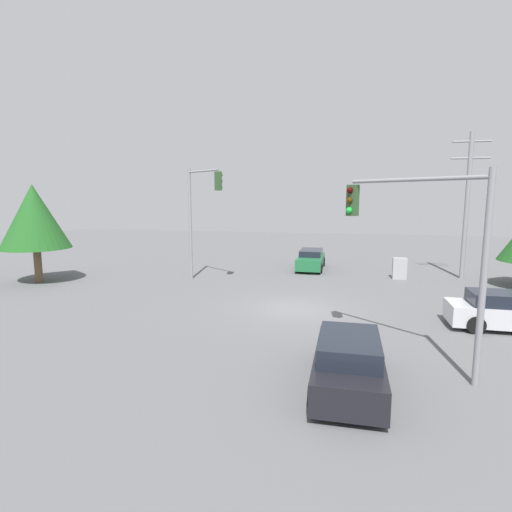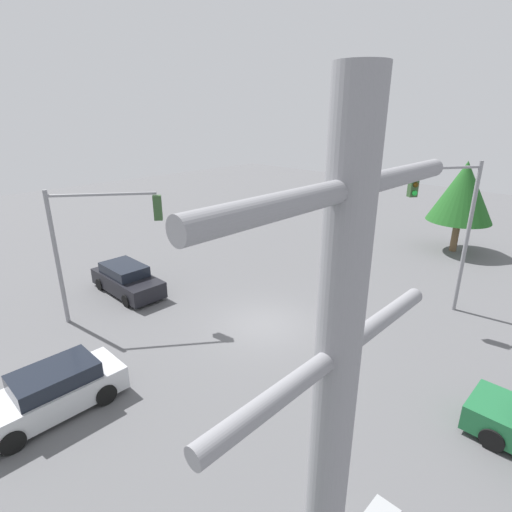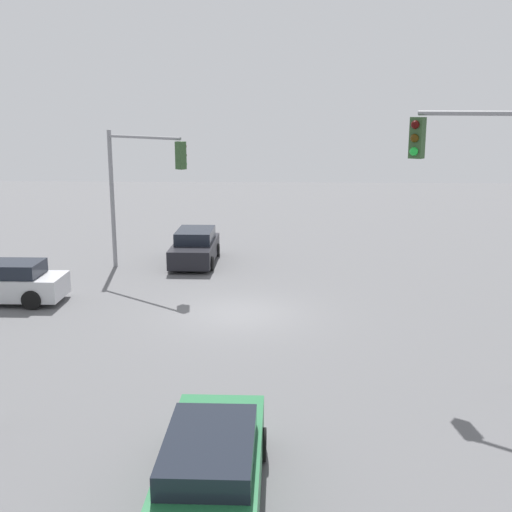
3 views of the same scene
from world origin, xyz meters
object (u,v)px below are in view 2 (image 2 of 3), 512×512
at_px(sedan_dark, 127,280).
at_px(traffic_signal_main, 448,215).
at_px(sedan_silver, 51,392).
at_px(traffic_signal_cross, 99,232).

bearing_deg(sedan_dark, traffic_signal_main, 125.91).
height_order(sedan_silver, traffic_signal_cross, traffic_signal_cross).
bearing_deg(sedan_silver, traffic_signal_main, -111.65).
distance_m(traffic_signal_main, traffic_signal_cross, 14.89).
bearing_deg(sedan_dark, traffic_signal_cross, 44.71).
height_order(sedan_dark, traffic_signal_cross, traffic_signal_cross).
relative_size(sedan_dark, sedan_silver, 1.01).
height_order(sedan_silver, traffic_signal_main, traffic_signal_main).
xyz_separation_m(sedan_silver, traffic_signal_main, (14.87, -5.90, 3.95)).
distance_m(sedan_dark, sedan_silver, 8.72).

